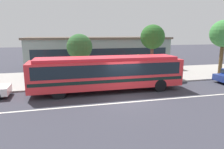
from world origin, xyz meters
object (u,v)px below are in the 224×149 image
Objects in this scene: pedestrian_waiting_near_sign at (121,70)px; street_tree_near_stop at (80,47)px; pedestrian_walking_along_curb at (80,74)px; bus_stop_sign at (138,65)px; street_tree_mid_block at (153,37)px; transit_bus at (108,71)px; pedestrian_standing_by_tree at (49,75)px; street_tree_far_end at (224,34)px.

pedestrian_waiting_near_sign is 0.38× the size of street_tree_near_stop.
pedestrian_waiting_near_sign is at bearing 15.46° from pedestrian_walking_along_curb.
bus_stop_sign is at bearing 0.24° from pedestrian_walking_along_curb.
transit_bus is at bearing -143.23° from street_tree_mid_block.
transit_bus is at bearing -123.70° from pedestrian_waiting_near_sign.
street_tree_far_end is (18.14, 1.06, 3.40)m from pedestrian_standing_by_tree.
street_tree_mid_block reaches higher than bus_stop_sign.
street_tree_near_stop is at bearing 111.44° from transit_bus.
street_tree_mid_block is (10.28, 1.91, 3.07)m from pedestrian_standing_by_tree.
pedestrian_standing_by_tree is 0.30× the size of street_tree_mid_block.
pedestrian_walking_along_curb is 0.30× the size of street_tree_far_end.
street_tree_mid_block is (5.68, 4.25, 2.53)m from transit_bus.
bus_stop_sign is 4.15m from street_tree_mid_block.
transit_bus is 7.53m from street_tree_mid_block.
pedestrian_waiting_near_sign is at bearing -22.39° from street_tree_near_stop.
pedestrian_waiting_near_sign is 4.55m from street_tree_near_stop.
street_tree_near_stop is (0.24, 2.62, 2.08)m from pedestrian_walking_along_curb.
bus_stop_sign is (1.31, -1.07, 0.65)m from pedestrian_waiting_near_sign.
pedestrian_standing_by_tree is (-4.59, 2.33, -0.54)m from transit_bus.
pedestrian_walking_along_curb is 15.96m from street_tree_far_end.
transit_bus is 2.22× the size of street_tree_mid_block.
street_tree_mid_block reaches higher than pedestrian_waiting_near_sign.
transit_bus is 3.76m from bus_stop_sign.
bus_stop_sign reaches higher than pedestrian_standing_by_tree.
bus_stop_sign is at bearing -27.38° from street_tree_near_stop.
street_tree_near_stop is (-1.75, 4.46, 1.64)m from transit_bus.
transit_bus is at bearing -68.56° from street_tree_near_stop.
pedestrian_walking_along_curb is 0.70× the size of bus_stop_sign.
pedestrian_standing_by_tree is 0.37× the size of street_tree_near_stop.
pedestrian_walking_along_curb is 3.35m from street_tree_near_stop.
pedestrian_standing_by_tree is (-2.60, 0.49, -0.10)m from pedestrian_walking_along_curb.
street_tree_mid_block is 7.92m from street_tree_far_end.
street_tree_near_stop is at bearing 178.38° from street_tree_mid_block.
pedestrian_standing_by_tree is at bearing -143.24° from street_tree_near_stop.
transit_bus is 6.65× the size of pedestrian_walking_along_curb.
transit_bus is 2.02× the size of street_tree_far_end.
transit_bus is at bearing -165.95° from street_tree_far_end.
pedestrian_standing_by_tree is at bearing -174.78° from pedestrian_waiting_near_sign.
pedestrian_waiting_near_sign is at bearing 5.22° from pedestrian_standing_by_tree.
transit_bus is 14.25m from street_tree_far_end.
street_tree_far_end is (15.29, -1.07, 1.22)m from street_tree_near_stop.
bus_stop_sign reaches higher than pedestrian_waiting_near_sign.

